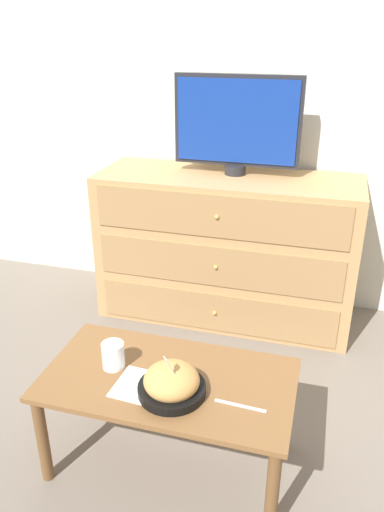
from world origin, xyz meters
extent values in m
plane|color=#70665B|center=(0.00, 0.00, 0.00)|extent=(12.00, 12.00, 0.00)
cube|color=silver|center=(0.00, 0.03, 1.30)|extent=(12.00, 0.05, 2.60)
cube|color=tan|center=(0.00, -0.28, 0.42)|extent=(1.41, 0.49, 0.84)
cube|color=#A1794C|center=(0.00, -0.52, 0.14)|extent=(1.30, 0.01, 0.22)
sphere|color=tan|center=(0.00, -0.53, 0.14)|extent=(0.02, 0.02, 0.02)
cube|color=#A1794C|center=(0.00, -0.52, 0.42)|extent=(1.30, 0.01, 0.22)
sphere|color=tan|center=(0.00, -0.53, 0.42)|extent=(0.02, 0.02, 0.02)
cube|color=#A1794C|center=(0.00, -0.52, 0.70)|extent=(1.30, 0.01, 0.22)
sphere|color=tan|center=(0.00, -0.53, 0.70)|extent=(0.02, 0.02, 0.02)
cylinder|color=#232328|center=(0.03, -0.23, 0.86)|extent=(0.11, 0.11, 0.05)
cube|color=#232328|center=(0.03, -0.22, 1.12)|extent=(0.66, 0.04, 0.46)
cube|color=navy|center=(0.03, -0.24, 1.12)|extent=(0.62, 0.01, 0.42)
cube|color=brown|center=(0.04, -1.43, 0.39)|extent=(0.91, 0.49, 0.02)
cylinder|color=brown|center=(-0.38, -1.64, 0.19)|extent=(0.04, 0.04, 0.38)
cylinder|color=brown|center=(0.46, -1.64, 0.19)|extent=(0.04, 0.04, 0.38)
cylinder|color=brown|center=(-0.38, -1.22, 0.19)|extent=(0.04, 0.04, 0.38)
cylinder|color=brown|center=(0.46, -1.22, 0.19)|extent=(0.04, 0.04, 0.38)
cylinder|color=black|center=(0.08, -1.51, 0.42)|extent=(0.24, 0.24, 0.03)
ellipsoid|color=tan|center=(0.08, -1.51, 0.46)|extent=(0.19, 0.19, 0.11)
cube|color=silver|center=(0.10, -1.53, 0.49)|extent=(0.05, 0.05, 0.14)
cube|color=silver|center=(0.08, -1.55, 0.57)|extent=(0.03, 0.03, 0.03)
cylinder|color=white|center=(-0.18, -1.42, 0.43)|extent=(0.08, 0.08, 0.06)
cylinder|color=white|center=(-0.18, -1.42, 0.45)|extent=(0.08, 0.08, 0.10)
cube|color=white|center=(-0.04, -1.50, 0.40)|extent=(0.19, 0.19, 0.00)
cube|color=silver|center=(0.32, -1.51, 0.40)|extent=(0.18, 0.02, 0.01)
camera|label=1|loc=(0.52, -2.81, 1.57)|focal=35.00mm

